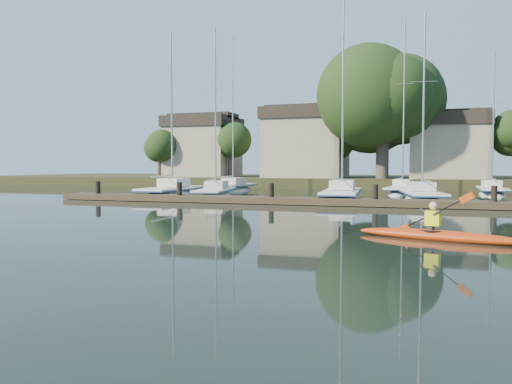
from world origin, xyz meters
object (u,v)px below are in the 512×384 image
(sailboat_5, at_px, (232,193))
(sailboat_6, at_px, (402,196))
(sailboat_7, at_px, (492,197))
(sailboat_1, at_px, (215,199))
(kayak, at_px, (437,233))
(sailboat_2, at_px, (342,203))
(sailboat_3, at_px, (422,204))
(dock, at_px, (321,201))
(sailboat_0, at_px, (171,200))

(sailboat_5, bearing_deg, sailboat_6, 7.11)
(sailboat_7, bearing_deg, sailboat_5, -175.28)
(sailboat_1, distance_m, sailboat_7, 21.04)
(sailboat_1, bearing_deg, kayak, -59.96)
(kayak, relative_size, sailboat_6, 0.33)
(sailboat_2, bearing_deg, sailboat_7, 38.78)
(sailboat_3, relative_size, sailboat_7, 1.08)
(sailboat_1, xyz_separation_m, sailboat_3, (14.06, -0.11, -0.01))
(sailboat_3, bearing_deg, sailboat_5, 145.20)
(dock, bearing_deg, sailboat_1, 151.36)
(kayak, distance_m, sailboat_7, 26.21)
(kayak, bearing_deg, sailboat_2, 123.94)
(dock, bearing_deg, sailboat_2, 82.13)
(sailboat_3, xyz_separation_m, sailboat_5, (-15.69, 7.79, 0.01))
(sailboat_0, relative_size, sailboat_5, 0.89)
(sailboat_1, bearing_deg, sailboat_5, 92.02)
(sailboat_0, distance_m, sailboat_5, 8.46)
(sailboat_6, bearing_deg, dock, -101.64)
(sailboat_2, bearing_deg, sailboat_1, 172.68)
(kayak, bearing_deg, sailboat_6, 110.19)
(kayak, xyz_separation_m, sailboat_0, (-17.50, 16.45, -0.41))
(dock, relative_size, sailboat_0, 2.58)
(sailboat_7, bearing_deg, sailboat_1, -153.66)
(sailboat_2, bearing_deg, sailboat_0, 176.55)
(dock, height_order, sailboat_0, sailboat_0)
(sailboat_1, relative_size, sailboat_3, 1.01)
(sailboat_3, height_order, sailboat_5, sailboat_5)
(kayak, height_order, sailboat_0, sailboat_0)
(sailboat_2, distance_m, sailboat_7, 13.68)
(sailboat_3, relative_size, sailboat_6, 0.86)
(sailboat_0, height_order, sailboat_7, sailboat_0)
(dock, bearing_deg, kayak, -64.98)
(kayak, distance_m, sailboat_2, 17.33)
(dock, height_order, sailboat_1, sailboat_1)
(sailboat_5, relative_size, sailboat_6, 0.98)
(dock, xyz_separation_m, sailboat_3, (5.54, 4.54, -0.40))
(sailboat_6, bearing_deg, sailboat_0, -144.11)
(sailboat_7, bearing_deg, sailboat_0, -155.41)
(sailboat_0, relative_size, sailboat_2, 0.82)
(kayak, bearing_deg, dock, 131.37)
(sailboat_1, bearing_deg, sailboat_2, -13.52)
(sailboat_5, bearing_deg, dock, -47.46)
(sailboat_0, height_order, sailboat_5, sailboat_5)
(kayak, height_order, sailboat_6, sailboat_6)
(sailboat_0, distance_m, sailboat_7, 24.21)
(sailboat_0, xyz_separation_m, sailboat_1, (3.18, 0.63, 0.04))
(sailboat_2, height_order, sailboat_5, sailboat_2)
(sailboat_0, relative_size, sailboat_7, 1.10)
(dock, xyz_separation_m, sailboat_6, (4.07, 13.33, -0.38))
(kayak, bearing_deg, sailboat_5, 139.12)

